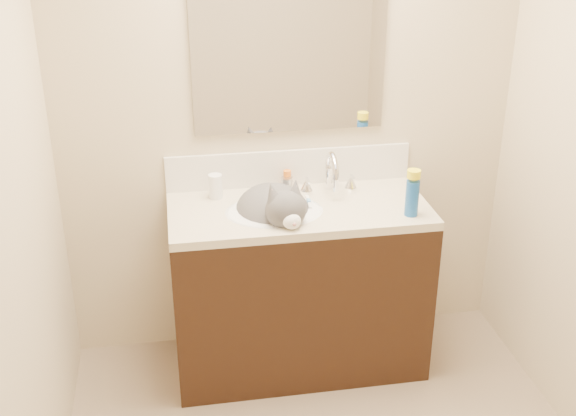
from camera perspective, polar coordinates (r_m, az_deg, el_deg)
name	(u,v)px	position (r m, az deg, el deg)	size (l,w,h in m)	color
room_shell	(359,152)	(2.20, 5.62, 4.44)	(2.24, 2.54, 2.52)	beige
vanity_cabinet	(298,290)	(3.53, 0.83, -6.52)	(1.20, 0.55, 0.82)	black
counter_slab	(299,210)	(3.33, 0.87, -0.19)	(1.20, 0.55, 0.04)	beige
basin	(274,225)	(3.31, -1.08, -1.34)	(0.45, 0.36, 0.14)	white
faucet	(331,176)	(3.44, 3.42, 2.57)	(0.28, 0.20, 0.21)	silver
cat	(275,212)	(3.30, -1.00, -0.32)	(0.45, 0.51, 0.35)	#4B484B
backsplash	(289,168)	(3.52, 0.10, 3.22)	(1.20, 0.02, 0.18)	silver
mirror	(289,47)	(3.35, 0.11, 12.63)	(0.90, 0.02, 0.80)	white
pill_bottle	(215,186)	(3.41, -5.75, 1.72)	(0.06, 0.06, 0.12)	white
pill_label	(216,189)	(3.41, -5.74, 1.49)	(0.06, 0.06, 0.04)	gold
silver_jar	(287,184)	(3.48, -0.10, 1.91)	(0.06, 0.06, 0.07)	#B7B7BC
amber_bottle	(287,180)	(3.50, -0.06, 2.27)	(0.04, 0.04, 0.09)	orange
toothbrush	(309,202)	(3.36, 1.65, 0.49)	(0.01, 0.14, 0.01)	white
toothbrush_head	(309,201)	(3.36, 1.65, 0.54)	(0.02, 0.03, 0.02)	#659DD7
spray_can	(412,198)	(3.25, 9.77, 0.77)	(0.06, 0.06, 0.16)	#1751A6
spray_cap	(414,174)	(3.21, 9.92, 2.66)	(0.06, 0.06, 0.04)	yellow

